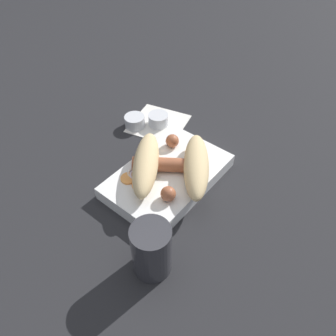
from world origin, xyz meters
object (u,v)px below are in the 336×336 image
Objects in this scene: food_tray at (168,176)px; bread_roll at (171,164)px; condiment_cup_near at (158,120)px; condiment_cup_far at (135,122)px; drink_glass at (152,250)px; sausage at (170,165)px.

bread_roll is at bearing -87.55° from food_tray.
condiment_cup_near is 0.06m from condiment_cup_far.
food_tray is 2.47× the size of drink_glass.
condiment_cup_near is 0.48× the size of drink_glass.
condiment_cup_near is at bearing -43.65° from condiment_cup_far.
drink_glass is (-0.27, -0.29, 0.04)m from condiment_cup_far.
sausage is at bearing 30.28° from drink_glass.
sausage reaches higher than condiment_cup_near.
food_tray is 5.11× the size of condiment_cup_near.
drink_glass reaches higher than bread_roll.
bread_roll is at bearing -132.44° from sausage.
condiment_cup_far is at bearing 47.65° from drink_glass.
drink_glass reaches higher than condiment_cup_near.
sausage is 1.47× the size of drink_glass.
bread_roll is 0.22m from condiment_cup_far.
sausage reaches higher than food_tray.
sausage is at bearing -18.71° from food_tray.
drink_glass reaches higher than sausage.
sausage is (0.01, -0.00, 0.03)m from food_tray.
condiment_cup_far is at bearing 63.15° from food_tray.
condiment_cup_near is 0.40m from drink_glass.
sausage is at bearing -115.24° from condiment_cup_far.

